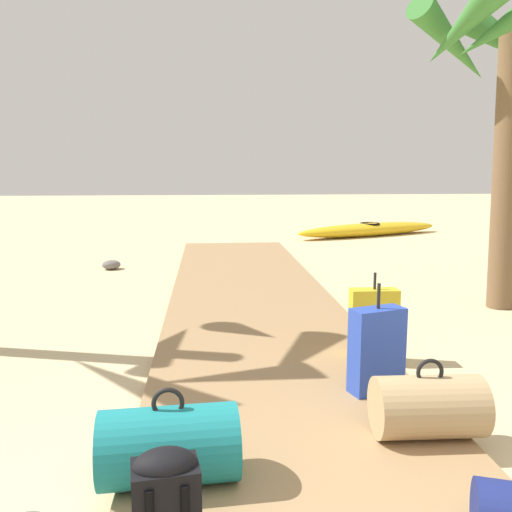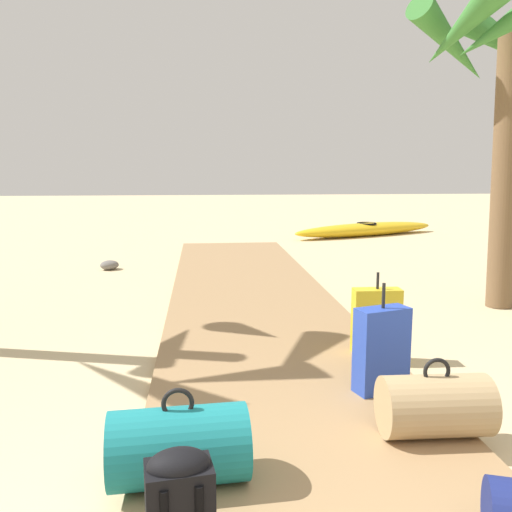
{
  "view_description": "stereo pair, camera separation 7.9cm",
  "coord_description": "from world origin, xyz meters",
  "px_view_note": "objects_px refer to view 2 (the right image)",
  "views": [
    {
      "loc": [
        -0.53,
        -1.04,
        1.65
      ],
      "look_at": [
        0.08,
        5.83,
        0.55
      ],
      "focal_mm": 38.2,
      "sensor_mm": 36.0,
      "label": 1
    },
    {
      "loc": [
        -0.61,
        -1.03,
        1.65
      ],
      "look_at": [
        0.08,
        5.83,
        0.55
      ],
      "focal_mm": 38.2,
      "sensor_mm": 36.0,
      "label": 2
    }
  ],
  "objects_px": {
    "kayak": "(366,229)",
    "backpack_black": "(180,502)",
    "duffel_bag_tan": "(435,406)",
    "suitcase_blue": "(382,350)",
    "duffel_bag_teal": "(179,446)",
    "suitcase_yellow": "(376,321)",
    "palm_tree_near_right": "(507,68)"
  },
  "relations": [
    {
      "from": "backpack_black",
      "to": "kayak",
      "type": "relative_size",
      "value": 0.11
    },
    {
      "from": "backpack_black",
      "to": "kayak",
      "type": "distance_m",
      "value": 11.96
    },
    {
      "from": "backpack_black",
      "to": "suitcase_blue",
      "type": "xyz_separation_m",
      "value": [
        1.36,
        1.57,
        0.06
      ]
    },
    {
      "from": "backpack_black",
      "to": "duffel_bag_tan",
      "type": "distance_m",
      "value": 1.72
    },
    {
      "from": "suitcase_blue",
      "to": "suitcase_yellow",
      "type": "distance_m",
      "value": 0.84
    },
    {
      "from": "suitcase_blue",
      "to": "kayak",
      "type": "distance_m",
      "value": 10.04
    },
    {
      "from": "duffel_bag_teal",
      "to": "kayak",
      "type": "height_order",
      "value": "duffel_bag_teal"
    },
    {
      "from": "suitcase_yellow",
      "to": "palm_tree_near_right",
      "type": "distance_m",
      "value": 3.66
    },
    {
      "from": "duffel_bag_tan",
      "to": "palm_tree_near_right",
      "type": "distance_m",
      "value": 4.69
    },
    {
      "from": "duffel_bag_teal",
      "to": "palm_tree_near_right",
      "type": "distance_m",
      "value": 5.75
    },
    {
      "from": "backpack_black",
      "to": "suitcase_blue",
      "type": "relative_size",
      "value": 0.59
    },
    {
      "from": "palm_tree_near_right",
      "to": "kayak",
      "type": "height_order",
      "value": "palm_tree_near_right"
    },
    {
      "from": "duffel_bag_tan",
      "to": "suitcase_blue",
      "type": "height_order",
      "value": "suitcase_blue"
    },
    {
      "from": "palm_tree_near_right",
      "to": "kayak",
      "type": "xyz_separation_m",
      "value": [
        0.58,
        7.01,
        -2.64
      ]
    },
    {
      "from": "backpack_black",
      "to": "duffel_bag_tan",
      "type": "bearing_deg",
      "value": 31.29
    },
    {
      "from": "backpack_black",
      "to": "kayak",
      "type": "height_order",
      "value": "backpack_black"
    },
    {
      "from": "duffel_bag_teal",
      "to": "suitcase_blue",
      "type": "xyz_separation_m",
      "value": [
        1.39,
        1.02,
        0.11
      ]
    },
    {
      "from": "backpack_black",
      "to": "duffel_bag_tan",
      "type": "xyz_separation_m",
      "value": [
        1.47,
        0.89,
        -0.06
      ]
    },
    {
      "from": "duffel_bag_teal",
      "to": "duffel_bag_tan",
      "type": "height_order",
      "value": "duffel_bag_teal"
    },
    {
      "from": "duffel_bag_tan",
      "to": "kayak",
      "type": "bearing_deg",
      "value": 75.06
    },
    {
      "from": "duffel_bag_teal",
      "to": "palm_tree_near_right",
      "type": "bearing_deg",
      "value": 44.79
    },
    {
      "from": "backpack_black",
      "to": "palm_tree_near_right",
      "type": "distance_m",
      "value": 6.07
    },
    {
      "from": "backpack_black",
      "to": "suitcase_blue",
      "type": "distance_m",
      "value": 2.08
    },
    {
      "from": "duffel_bag_tan",
      "to": "suitcase_blue",
      "type": "relative_size",
      "value": 0.82
    },
    {
      "from": "suitcase_yellow",
      "to": "suitcase_blue",
      "type": "bearing_deg",
      "value": -105.67
    },
    {
      "from": "backpack_black",
      "to": "palm_tree_near_right",
      "type": "bearing_deg",
      "value": 48.97
    },
    {
      "from": "duffel_bag_teal",
      "to": "duffel_bag_tan",
      "type": "xyz_separation_m",
      "value": [
        1.49,
        0.35,
        -0.01
      ]
    },
    {
      "from": "duffel_bag_tan",
      "to": "suitcase_yellow",
      "type": "bearing_deg",
      "value": 85.23
    },
    {
      "from": "duffel_bag_tan",
      "to": "kayak",
      "type": "height_order",
      "value": "duffel_bag_tan"
    },
    {
      "from": "suitcase_yellow",
      "to": "duffel_bag_teal",
      "type": "bearing_deg",
      "value": -131.39
    },
    {
      "from": "backpack_black",
      "to": "suitcase_blue",
      "type": "bearing_deg",
      "value": 48.96
    },
    {
      "from": "kayak",
      "to": "backpack_black",
      "type": "bearing_deg",
      "value": -110.64
    }
  ]
}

